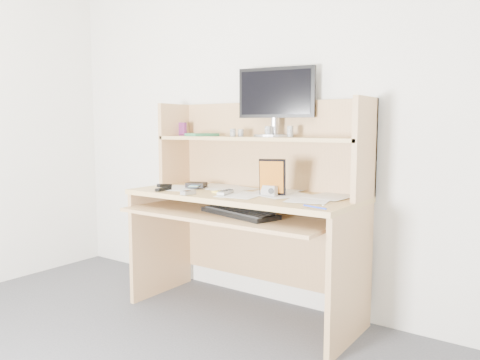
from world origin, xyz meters
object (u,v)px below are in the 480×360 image
Objects in this scene: tv_remote at (225,192)px; desk at (251,200)px; monitor at (276,100)px; keyboard at (239,212)px; game_case at (272,177)px.

desk is at bearing 61.62° from tv_remote.
monitor reaches higher than desk.
monitor reaches higher than keyboard.
desk is 0.21m from tv_remote.
desk reaches higher than game_case.
monitor is at bearing 103.88° from keyboard.
monitor is at bearing 92.23° from game_case.
desk is 8.75× the size of tv_remote.
game_case is (0.26, 0.09, 0.10)m from tv_remote.
desk is 0.63m from monitor.
keyboard is at bearing -69.88° from desk.
tv_remote is at bearing 176.13° from keyboard.
keyboard is (0.09, -0.24, -0.03)m from desk.
monitor is (0.01, 0.37, 0.64)m from keyboard.
monitor reaches higher than game_case.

